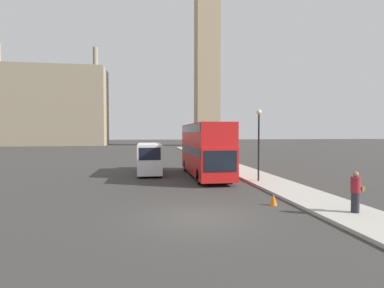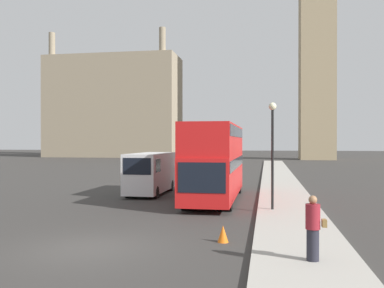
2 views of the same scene
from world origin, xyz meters
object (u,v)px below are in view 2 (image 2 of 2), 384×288
Objects in this scene: pedestrian at (313,228)px; street_lamp at (273,138)px; red_double_decker_bus at (215,158)px; white_van at (150,172)px.

street_lamp is at bearing 96.28° from pedestrian.
red_double_decker_bus is 4.90m from street_lamp.
white_van is at bearing 120.41° from pedestrian.
red_double_decker_bus is at bearing 108.37° from pedestrian.
white_van is at bearing 153.78° from red_double_decker_bus.
street_lamp reaches higher than pedestrian.
pedestrian is 0.35× the size of street_lamp.
pedestrian is at bearing -59.59° from white_van.
pedestrian is at bearing -71.63° from red_double_decker_bus.
red_double_decker_bus is 5.97× the size of pedestrian.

